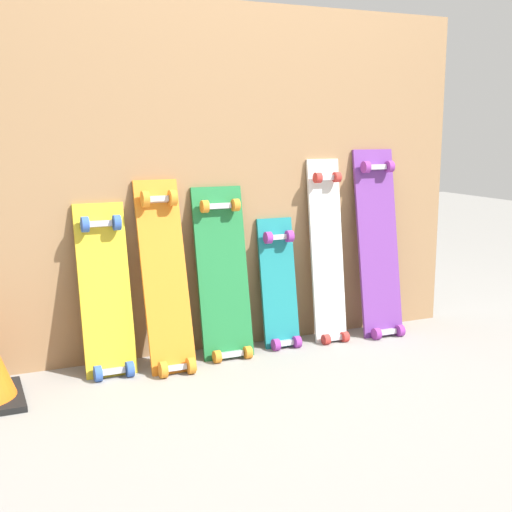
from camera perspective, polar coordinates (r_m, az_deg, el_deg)
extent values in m
plane|color=gray|center=(3.22, -0.51, -7.60)|extent=(12.00, 12.00, 0.00)
cube|color=#99724C|center=(3.13, -1.04, 6.44)|extent=(2.21, 0.04, 1.56)
cube|color=gold|center=(2.90, -12.54, -3.41)|extent=(0.21, 0.20, 0.77)
cube|color=#B7B7BF|center=(2.89, -11.92, -9.44)|extent=(0.10, 0.04, 0.03)
cube|color=#B7B7BF|center=(2.88, -12.97, 2.64)|extent=(0.10, 0.04, 0.03)
cylinder|color=#3359B2|center=(2.86, -13.15, -9.61)|extent=(0.03, 0.06, 0.06)
cylinder|color=#3359B2|center=(2.89, -10.56, -9.33)|extent=(0.03, 0.06, 0.06)
cylinder|color=#3359B2|center=(2.86, -14.20, 2.59)|extent=(0.03, 0.06, 0.06)
cylinder|color=#3359B2|center=(2.88, -11.63, 2.77)|extent=(0.03, 0.06, 0.06)
cube|color=orange|center=(2.91, -7.64, -2.27)|extent=(0.19, 0.27, 0.86)
cube|color=#B7B7BF|center=(2.88, -6.76, -9.30)|extent=(0.09, 0.04, 0.03)
cube|color=#B7B7BF|center=(2.93, -8.26, 4.74)|extent=(0.09, 0.04, 0.03)
cylinder|color=orange|center=(2.85, -7.82, -9.45)|extent=(0.03, 0.07, 0.07)
cylinder|color=orange|center=(2.88, -5.51, -9.17)|extent=(0.03, 0.07, 0.07)
cylinder|color=orange|center=(2.89, -9.31, 4.74)|extent=(0.03, 0.07, 0.07)
cylinder|color=orange|center=(2.93, -7.04, 4.87)|extent=(0.03, 0.07, 0.07)
cube|color=#1E7238|center=(3.04, -2.79, -2.04)|extent=(0.24, 0.19, 0.83)
cube|color=#B7B7BF|center=(3.04, -2.11, -8.25)|extent=(0.11, 0.04, 0.03)
cube|color=#B7B7BF|center=(3.02, -3.14, 4.21)|extent=(0.11, 0.04, 0.03)
cylinder|color=orange|center=(3.00, -3.30, -8.46)|extent=(0.03, 0.06, 0.06)
cylinder|color=orange|center=(3.05, -0.70, -8.11)|extent=(0.03, 0.06, 0.06)
cylinder|color=orange|center=(2.98, -4.34, 4.17)|extent=(0.03, 0.06, 0.06)
cylinder|color=orange|center=(3.03, -1.73, 4.31)|extent=(0.03, 0.06, 0.06)
cube|color=#197A7F|center=(3.19, 1.93, -2.87)|extent=(0.18, 0.14, 0.67)
cube|color=#B7B7BF|center=(3.19, 2.44, -7.31)|extent=(0.08, 0.04, 0.03)
cube|color=#B7B7BF|center=(3.16, 1.79, 1.60)|extent=(0.08, 0.04, 0.03)
cylinder|color=purple|center=(3.16, 1.68, -7.47)|extent=(0.03, 0.06, 0.06)
cylinder|color=purple|center=(3.20, 3.47, -7.22)|extent=(0.03, 0.06, 0.06)
cylinder|color=purple|center=(3.12, 1.02, 1.55)|extent=(0.03, 0.06, 0.06)
cylinder|color=purple|center=(3.17, 2.82, 1.67)|extent=(0.03, 0.06, 0.06)
cube|color=silver|center=(3.27, 5.99, -0.17)|extent=(0.17, 0.15, 0.94)
cube|color=#B7B7BF|center=(3.30, 6.54, -6.83)|extent=(0.07, 0.04, 0.03)
cube|color=#B7B7BF|center=(3.25, 5.86, 6.57)|extent=(0.07, 0.04, 0.03)
cylinder|color=red|center=(3.26, 5.91, -6.99)|extent=(0.03, 0.05, 0.05)
cylinder|color=red|center=(3.31, 7.48, -6.75)|extent=(0.03, 0.05, 0.05)
cylinder|color=red|center=(3.21, 5.21, 6.57)|extent=(0.03, 0.05, 0.05)
cylinder|color=red|center=(3.26, 6.81, 6.61)|extent=(0.03, 0.05, 0.05)
cube|color=#6B338C|center=(3.40, 10.23, 0.51)|extent=(0.22, 0.18, 0.98)
cube|color=#B7B7BF|center=(3.42, 10.89, -6.28)|extent=(0.10, 0.04, 0.03)
cube|color=#B7B7BF|center=(3.39, 10.04, 7.36)|extent=(0.10, 0.04, 0.03)
cylinder|color=purple|center=(3.36, 10.10, -6.47)|extent=(0.03, 0.06, 0.06)
cylinder|color=purple|center=(3.44, 12.00, -6.15)|extent=(0.03, 0.06, 0.06)
cylinder|color=purple|center=(3.34, 9.22, 7.39)|extent=(0.03, 0.06, 0.06)
cylinder|color=purple|center=(3.41, 11.17, 7.40)|extent=(0.03, 0.06, 0.06)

